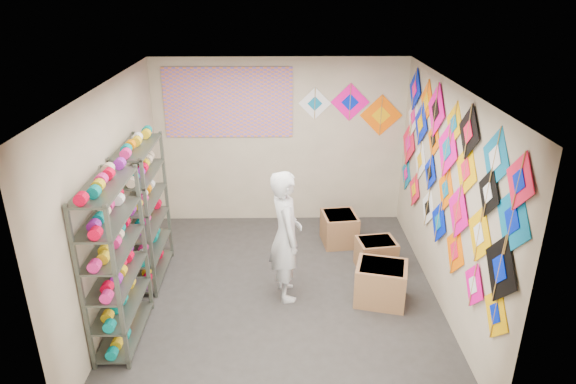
{
  "coord_description": "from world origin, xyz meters",
  "views": [
    {
      "loc": [
        0.01,
        -5.67,
        3.82
      ],
      "look_at": [
        0.1,
        0.3,
        1.3
      ],
      "focal_mm": 32.0,
      "sensor_mm": 36.0,
      "label": 1
    }
  ],
  "objects_px": {
    "shopkeeper": "(286,236)",
    "shelf_rack_back": "(145,213)",
    "carton_b": "(376,254)",
    "carton_a": "(381,283)",
    "shelf_rack_front": "(116,264)",
    "carton_c": "(339,229)"
  },
  "relations": [
    {
      "from": "shopkeeper",
      "to": "carton_a",
      "type": "distance_m",
      "value": 1.34
    },
    {
      "from": "shopkeeper",
      "to": "shelf_rack_back",
      "type": "bearing_deg",
      "value": 64.53
    },
    {
      "from": "carton_c",
      "to": "shopkeeper",
      "type": "bearing_deg",
      "value": -128.12
    },
    {
      "from": "shelf_rack_front",
      "to": "carton_b",
      "type": "distance_m",
      "value": 3.52
    },
    {
      "from": "shelf_rack_front",
      "to": "carton_c",
      "type": "height_order",
      "value": "shelf_rack_front"
    },
    {
      "from": "shelf_rack_back",
      "to": "shopkeeper",
      "type": "relative_size",
      "value": 1.11
    },
    {
      "from": "shelf_rack_front",
      "to": "carton_b",
      "type": "height_order",
      "value": "shelf_rack_front"
    },
    {
      "from": "shelf_rack_back",
      "to": "carton_a",
      "type": "xyz_separation_m",
      "value": [
        3.04,
        -0.65,
        -0.69
      ]
    },
    {
      "from": "shelf_rack_back",
      "to": "carton_b",
      "type": "xyz_separation_m",
      "value": [
        3.12,
        0.16,
        -0.74
      ]
    },
    {
      "from": "shelf_rack_front",
      "to": "shopkeeper",
      "type": "bearing_deg",
      "value": 23.9
    },
    {
      "from": "shelf_rack_front",
      "to": "shelf_rack_back",
      "type": "relative_size",
      "value": 1.0
    },
    {
      "from": "carton_a",
      "to": "carton_c",
      "type": "bearing_deg",
      "value": 117.37
    },
    {
      "from": "shopkeeper",
      "to": "carton_a",
      "type": "bearing_deg",
      "value": -108.88
    },
    {
      "from": "shelf_rack_front",
      "to": "carton_c",
      "type": "relative_size",
      "value": 3.46
    },
    {
      "from": "shopkeeper",
      "to": "carton_b",
      "type": "bearing_deg",
      "value": -74.2
    },
    {
      "from": "shopkeeper",
      "to": "carton_b",
      "type": "distance_m",
      "value": 1.56
    },
    {
      "from": "shopkeeper",
      "to": "carton_b",
      "type": "relative_size",
      "value": 3.27
    },
    {
      "from": "carton_b",
      "to": "carton_c",
      "type": "height_order",
      "value": "carton_c"
    },
    {
      "from": "carton_a",
      "to": "carton_b",
      "type": "height_order",
      "value": "carton_a"
    },
    {
      "from": "shelf_rack_back",
      "to": "carton_c",
      "type": "distance_m",
      "value": 2.92
    },
    {
      "from": "carton_a",
      "to": "carton_b",
      "type": "relative_size",
      "value": 1.19
    },
    {
      "from": "shelf_rack_back",
      "to": "shelf_rack_front",
      "type": "bearing_deg",
      "value": -90.0
    }
  ]
}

